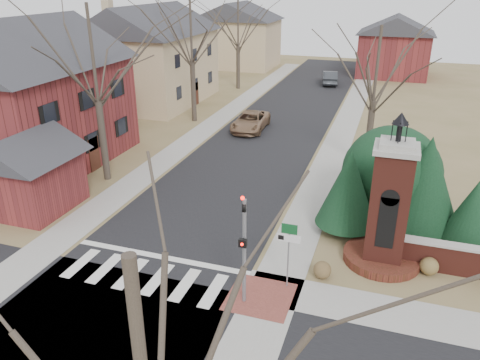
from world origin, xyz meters
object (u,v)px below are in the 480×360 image
at_px(traffic_signal_pole, 244,241).
at_px(brick_gate_monument, 387,216).
at_px(pickup_truck, 251,121).
at_px(distant_car, 330,78).
at_px(sign_post, 289,243).

xyz_separation_m(traffic_signal_pole, brick_gate_monument, (4.70, 4.42, -0.42)).
bearing_deg(brick_gate_monument, pickup_truck, 123.90).
relative_size(traffic_signal_pole, pickup_truck, 0.90).
xyz_separation_m(brick_gate_monument, distant_car, (-7.40, 35.31, -1.43)).
bearing_deg(pickup_truck, distant_car, 77.72).
bearing_deg(sign_post, traffic_signal_pole, -132.43).
distance_m(brick_gate_monument, distant_car, 36.10).
bearing_deg(brick_gate_monument, traffic_signal_pole, -136.76).
distance_m(sign_post, distant_car, 38.54).
xyz_separation_m(sign_post, brick_gate_monument, (3.41, 3.01, 0.22)).
bearing_deg(brick_gate_monument, sign_post, -138.58).
height_order(sign_post, distant_car, sign_post).
height_order(traffic_signal_pole, brick_gate_monument, brick_gate_monument).
relative_size(sign_post, distant_car, 0.62).
bearing_deg(brick_gate_monument, distant_car, 101.84).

